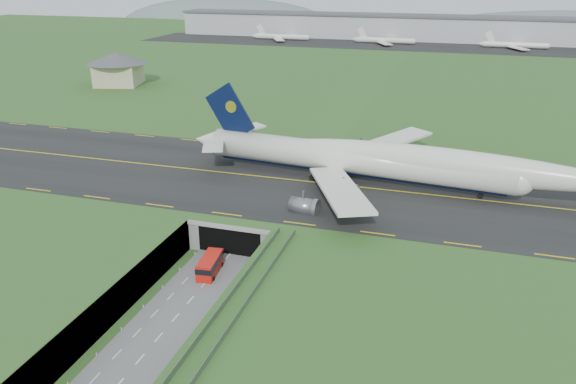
% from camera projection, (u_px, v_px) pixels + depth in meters
% --- Properties ---
extents(ground, '(900.00, 900.00, 0.00)m').
position_uv_depth(ground, '(212.00, 276.00, 95.05)').
color(ground, '#2D5622').
rests_on(ground, ground).
extents(airfield_deck, '(800.00, 800.00, 6.00)m').
position_uv_depth(airfield_deck, '(211.00, 261.00, 93.94)').
color(airfield_deck, gray).
rests_on(airfield_deck, ground).
extents(trench_road, '(12.00, 75.00, 0.20)m').
position_uv_depth(trench_road, '(192.00, 299.00, 88.36)').
color(trench_road, slate).
rests_on(trench_road, ground).
extents(taxiway, '(800.00, 44.00, 0.18)m').
position_uv_depth(taxiway, '(273.00, 178.00, 122.09)').
color(taxiway, black).
rests_on(taxiway, airfield_deck).
extents(tunnel_portal, '(17.00, 22.30, 6.00)m').
position_uv_depth(tunnel_portal, '(247.00, 219.00, 108.65)').
color(tunnel_portal, gray).
rests_on(tunnel_portal, ground).
extents(guideway, '(3.00, 53.00, 7.05)m').
position_uv_depth(guideway, '(226.00, 325.00, 73.11)').
color(guideway, '#A8A8A3').
rests_on(guideway, ground).
extents(jumbo_jet, '(91.02, 58.91, 19.59)m').
position_uv_depth(jumbo_jet, '(383.00, 162.00, 116.38)').
color(jumbo_jet, silver).
rests_on(jumbo_jet, ground).
extents(shuttle_tram, '(3.64, 7.68, 3.02)m').
position_uv_depth(shuttle_tram, '(210.00, 265.00, 95.26)').
color(shuttle_tram, red).
rests_on(shuttle_tram, ground).
extents(service_building, '(28.40, 28.40, 12.65)m').
position_uv_depth(service_building, '(118.00, 66.00, 217.24)').
color(service_building, '#C0B38A').
rests_on(service_building, ground).
extents(cargo_terminal, '(320.00, 67.00, 15.60)m').
position_uv_depth(cargo_terminal, '(406.00, 27.00, 355.71)').
color(cargo_terminal, '#B2B2B2').
rests_on(cargo_terminal, ground).
extents(distant_hills, '(700.00, 91.00, 60.00)m').
position_uv_depth(distant_hills, '(501.00, 37.00, 460.70)').
color(distant_hills, slate).
rests_on(distant_hills, ground).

